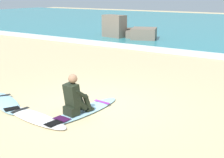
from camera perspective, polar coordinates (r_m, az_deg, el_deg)
The scene contains 7 objects.
ground_plane at distance 8.06m, azimuth -2.95°, elevation -4.89°, with size 80.00×80.00×0.00m, color #CCB584.
breaking_foam at distance 15.05m, azimuth 15.77°, elevation 4.33°, with size 80.00×0.90×0.11m, color white.
surfboard_main at distance 7.68m, azimuth -4.96°, elevation -5.70°, with size 0.67×2.38×0.08m.
surfer_seated at distance 7.32m, azimuth -6.68°, elevation -3.50°, with size 0.44×0.74×0.95m.
surfboard_spare_near at distance 8.63m, azimuth -18.57°, elevation -4.07°, with size 1.95×1.29×0.08m.
surfboard_spare_far at distance 7.48m, azimuth -13.74°, elevation -6.71°, with size 2.12×0.75×0.08m.
rock_outcrop_distant at distance 19.85m, azimuth 2.81°, elevation 8.59°, with size 4.51×2.76×1.45m.
Camera 1 is at (4.56, -6.03, 2.79)m, focal length 50.66 mm.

